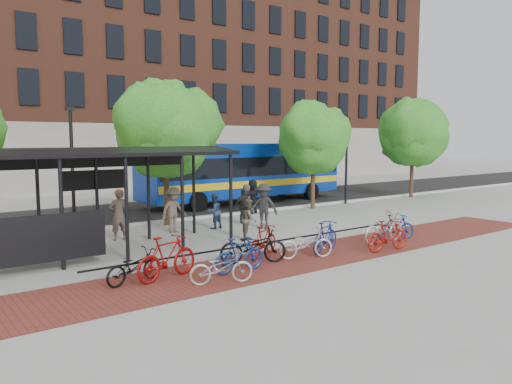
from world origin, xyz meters
TOP-DOWN VIEW (x-y plane):
  - ground at (0.00, 0.00)m, footprint 160.00×160.00m
  - asphalt_street at (0.00, 8.00)m, footprint 160.00×8.00m
  - curb at (0.00, 4.00)m, footprint 160.00×0.25m
  - brick_strip at (-2.00, -5.00)m, footprint 24.00×3.00m
  - bike_rack_rail at (-3.30, -4.10)m, footprint 12.00×0.05m
  - building_brick at (10.00, 26.00)m, footprint 55.00×14.00m
  - bus_shelter at (-8.13, -0.48)m, footprint 10.60×3.07m
  - tree_b at (-2.90, 3.35)m, footprint 5.15×4.20m
  - tree_c at (6.09, 3.35)m, footprint 4.66×3.80m
  - tree_d at (15.10, 3.35)m, footprint 5.39×4.40m
  - lamp_post_left at (-7.00, 3.60)m, footprint 0.35×0.20m
  - lamp_post_right at (9.00, 3.60)m, footprint 0.35×0.20m
  - bus at (4.45, 7.63)m, footprint 13.33×3.44m
  - bike_0 at (-7.89, -4.44)m, footprint 1.83×0.97m
  - bike_1 at (-7.02, -4.64)m, footprint 2.13×1.05m
  - bike_2 at (-6.06, -5.90)m, footprint 1.83×1.15m
  - bike_3 at (-5.01, -5.24)m, footprint 1.72×0.49m
  - bike_4 at (-4.07, -4.65)m, footprint 2.21×1.52m
  - bike_5 at (-3.24, -4.10)m, footprint 1.81×1.17m
  - bike_6 at (-2.29, -5.13)m, footprint 1.94×1.26m
  - bike_7 at (-1.16, -4.88)m, footprint 1.86×1.07m
  - bike_9 at (0.69, -6.06)m, footprint 1.86×0.75m
  - bike_10 at (1.68, -5.09)m, footprint 2.18×0.82m
  - bike_11 at (2.55, -4.96)m, footprint 1.69×1.00m
  - pedestrian_1 at (-6.03, 1.30)m, footprint 0.76×0.53m
  - pedestrian_2 at (-1.78, 1.24)m, footprint 0.83×0.70m
  - pedestrian_3 at (-3.62, 1.44)m, footprint 1.35×0.95m
  - pedestrian_4 at (0.06, 1.66)m, footprint 0.93×0.39m
  - pedestrian_5 at (2.19, 3.80)m, footprint 1.72×1.17m
  - pedestrian_6 at (1.81, 3.80)m, footprint 0.83×0.62m
  - pedestrian_8 at (-1.94, -1.50)m, footprint 0.93×0.97m
  - pedestrian_9 at (-0.09, -0.05)m, footprint 1.33×1.45m

SIDE VIEW (x-z plane):
  - ground at x=0.00m, z-range 0.00..0.00m
  - bike_rack_rail at x=-3.30m, z-range -0.47..0.47m
  - brick_strip at x=-2.00m, z-range 0.00..0.01m
  - asphalt_street at x=0.00m, z-range 0.00..0.01m
  - curb at x=0.00m, z-range 0.00..0.12m
  - bike_2 at x=-6.06m, z-range 0.00..0.91m
  - bike_0 at x=-7.89m, z-range 0.00..0.92m
  - bike_6 at x=-2.29m, z-range 0.00..0.96m
  - bike_11 at x=2.55m, z-range 0.00..0.98m
  - bike_3 at x=-5.01m, z-range 0.00..1.04m
  - bike_5 at x=-3.24m, z-range 0.00..1.06m
  - bike_7 at x=-1.16m, z-range 0.00..1.08m
  - bike_9 at x=0.69m, z-range 0.00..1.09m
  - bike_4 at x=-4.07m, z-range 0.00..1.10m
  - bike_10 at x=1.68m, z-range 0.00..1.14m
  - bike_1 at x=-7.02m, z-range 0.00..1.23m
  - pedestrian_2 at x=-1.78m, z-range 0.00..1.53m
  - pedestrian_6 at x=1.81m, z-range 0.00..1.54m
  - pedestrian_8 at x=-1.94m, z-range 0.00..1.58m
  - pedestrian_4 at x=0.06m, z-range 0.00..1.59m
  - pedestrian_5 at x=2.19m, z-range 0.00..1.78m
  - pedestrian_3 at x=-3.62m, z-range 0.00..1.90m
  - pedestrian_9 at x=-0.09m, z-range 0.00..1.96m
  - pedestrian_1 at x=-6.03m, z-range 0.00..1.98m
  - bus at x=4.45m, z-range 0.27..3.85m
  - lamp_post_left at x=-7.00m, z-range 0.18..5.31m
  - lamp_post_right at x=9.00m, z-range 0.18..5.31m
  - bus_shelter at x=-8.13m, z-range 1.20..4.80m
  - tree_c at x=6.09m, z-range 1.09..7.02m
  - tree_b at x=-2.90m, z-range 1.22..7.69m
  - tree_d at x=15.10m, z-range 1.19..7.74m
  - building_brick at x=10.00m, z-range 0.00..20.00m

